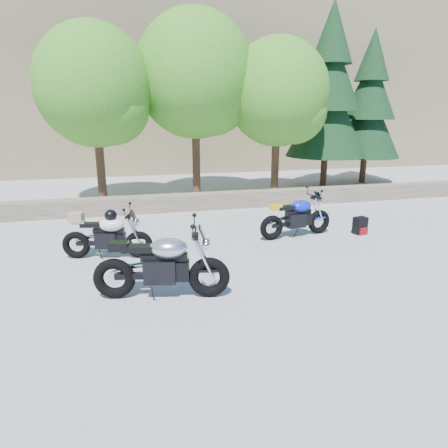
{
  "coord_description": "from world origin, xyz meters",
  "views": [
    {
      "loc": [
        -1.7,
        -6.69,
        2.97
      ],
      "look_at": [
        0.2,
        1.0,
        0.75
      ],
      "focal_mm": 32.0,
      "sensor_mm": 36.0,
      "label": 1
    }
  ],
  "objects_px": {
    "silver_bike": "(162,266)",
    "white_bike": "(106,235)",
    "backpack": "(360,226)",
    "blue_bike": "(297,217)"
  },
  "relations": [
    {
      "from": "silver_bike",
      "to": "white_bike",
      "type": "bearing_deg",
      "value": 125.71
    },
    {
      "from": "white_bike",
      "to": "backpack",
      "type": "bearing_deg",
      "value": 15.19
    },
    {
      "from": "silver_bike",
      "to": "backpack",
      "type": "distance_m",
      "value": 5.74
    },
    {
      "from": "white_bike",
      "to": "backpack",
      "type": "xyz_separation_m",
      "value": [
        6.14,
        0.28,
        -0.31
      ]
    },
    {
      "from": "white_bike",
      "to": "silver_bike",
      "type": "bearing_deg",
      "value": -53.49
    },
    {
      "from": "silver_bike",
      "to": "white_bike",
      "type": "xyz_separation_m",
      "value": [
        -0.96,
        2.16,
        -0.03
      ]
    },
    {
      "from": "backpack",
      "to": "white_bike",
      "type": "bearing_deg",
      "value": 169.88
    },
    {
      "from": "silver_bike",
      "to": "backpack",
      "type": "xyz_separation_m",
      "value": [
        5.19,
        2.43,
        -0.34
      ]
    },
    {
      "from": "silver_bike",
      "to": "backpack",
      "type": "relative_size",
      "value": 5.17
    },
    {
      "from": "white_bike",
      "to": "blue_bike",
      "type": "distance_m",
      "value": 4.5
    }
  ]
}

